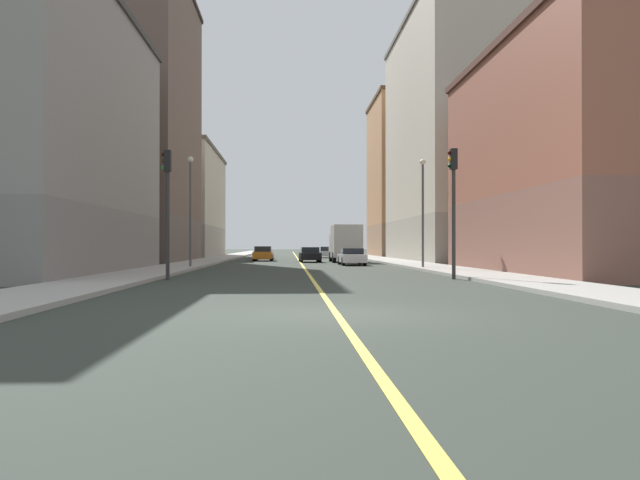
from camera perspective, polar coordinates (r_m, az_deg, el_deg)
name	(u,v)px	position (r m, az deg, el deg)	size (l,w,h in m)	color
ground_plane	(336,314)	(13.93, 1.44, -6.60)	(400.00, 400.00, 0.00)	#2F362F
sidewalk_left	(381,259)	(63.49, 5.46, -1.71)	(3.25, 168.00, 0.15)	#9E9B93
sidewalk_right	(215,259)	(63.22, -9.35, -1.71)	(3.25, 168.00, 0.15)	#9E9B93
lane_center_stripe	(299,260)	(62.83, -1.93, -1.79)	(0.16, 154.00, 0.01)	#E5D14C
building_left_near	(597,158)	(36.86, 23.53, 6.75)	(11.20, 19.93, 12.14)	brown
building_left_mid	(463,140)	(61.32, 12.70, 8.71)	(11.20, 24.05, 22.44)	#9D9688
building_left_far	(416,178)	(82.25, 8.59, 5.50)	(11.20, 14.44, 19.95)	#8F6B4F
building_right_corner	(12,135)	(36.83, -25.81, 8.47)	(11.20, 20.88, 14.32)	slate
building_right_midblock	(124,122)	(58.65, -17.11, 10.07)	(11.20, 18.37, 24.31)	brown
building_right_distant	(172,203)	(80.01, -13.11, 3.20)	(11.20, 22.49, 13.08)	#9D9688
traffic_light_left_near	(453,194)	(28.27, 11.83, 4.03)	(0.40, 0.32, 5.66)	#2D2D2D
traffic_light_right_near	(167,195)	(27.82, -13.49, 3.91)	(0.40, 0.32, 5.50)	#2D2D2D
street_lamp_left_near	(423,201)	(39.23, 9.17, 3.47)	(0.36, 0.36, 6.55)	#4C4C51
street_lamp_right_near	(190,199)	(40.70, -11.50, 3.58)	(0.36, 0.36, 6.87)	#4C4C51
car_black	(310,255)	(54.94, -0.92, -1.33)	(1.87, 4.43, 1.29)	black
car_teal	(263,253)	(68.46, -5.10, -1.14)	(1.91, 4.44, 1.34)	#196670
car_white	(352,257)	(46.97, 2.86, -1.51)	(1.83, 4.54, 1.24)	white
car_silver	(327,252)	(73.78, 0.63, -1.11)	(1.93, 4.45, 1.28)	silver
car_orange	(263,254)	(59.45, -5.09, -1.23)	(1.83, 4.45, 1.36)	orange
box_truck	(345,243)	(54.74, 2.28, -0.26)	(2.48, 6.69, 3.15)	beige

